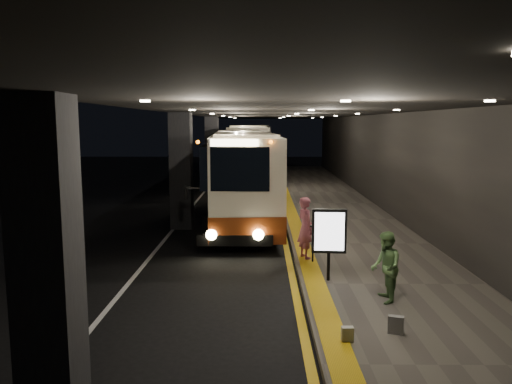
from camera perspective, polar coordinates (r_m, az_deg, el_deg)
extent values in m
plane|color=black|center=(15.43, -5.17, -7.17)|extent=(90.00, 90.00, 0.00)
cube|color=silver|center=(20.49, -8.79, -3.45)|extent=(0.12, 50.00, 0.01)
cube|color=gold|center=(20.23, 2.90, -3.51)|extent=(0.18, 50.00, 0.01)
cube|color=#514C44|center=(20.46, 9.65, -3.29)|extent=(4.50, 50.00, 0.15)
cube|color=gold|center=(20.23, 4.32, -3.09)|extent=(0.50, 50.00, 0.01)
cube|color=black|center=(20.58, 16.05, 4.79)|extent=(0.10, 50.00, 6.00)
cube|color=black|center=(7.68, -22.83, -6.29)|extent=(0.80, 0.80, 4.40)
cube|color=black|center=(19.15, -8.53, 2.40)|extent=(0.80, 0.80, 4.40)
cube|color=black|center=(31.02, -5.04, 4.53)|extent=(0.80, 0.80, 4.40)
cube|color=black|center=(19.85, 3.44, 9.60)|extent=(9.00, 50.00, 0.40)
cube|color=#F0E4C9|center=(20.29, -1.62, 2.11)|extent=(3.08, 11.33, 3.17)
cube|color=maroon|center=(20.44, -1.61, -1.15)|extent=(3.10, 11.35, 0.84)
cube|color=black|center=(14.62, -2.47, 2.62)|extent=(2.05, 0.20, 1.31)
cube|color=black|center=(15.05, -2.41, -5.52)|extent=(2.30, 0.40, 0.33)
cylinder|color=black|center=(17.09, -5.57, -4.08)|extent=(0.26, 0.93, 0.93)
cylinder|color=black|center=(17.00, 1.48, -4.12)|extent=(0.26, 0.93, 0.93)
cylinder|color=black|center=(24.23, -3.74, -0.52)|extent=(0.26, 0.93, 0.93)
cylinder|color=black|center=(24.16, 1.21, -0.53)|extent=(0.26, 0.93, 0.93)
sphere|color=#FFEAA5|center=(14.97, -5.11, -4.88)|extent=(0.34, 0.34, 0.34)
sphere|color=#FFEAA5|center=(14.90, 0.27, -4.91)|extent=(0.34, 0.34, 0.34)
cube|color=#FFF2BF|center=(14.56, -2.49, 5.65)|extent=(1.40, 0.14, 0.21)
cube|color=#F0E4C9|center=(34.49, -0.43, 4.67)|extent=(2.80, 11.88, 3.35)
cube|color=maroon|center=(34.58, -0.43, 2.63)|extent=(2.82, 11.91, 0.89)
cube|color=black|center=(28.52, -0.64, 5.49)|extent=(2.17, 0.12, 1.38)
cube|color=black|center=(28.78, -0.63, 0.98)|extent=(2.42, 0.32, 0.34)
cylinder|color=black|center=(30.93, -2.61, 1.36)|extent=(0.28, 0.99, 0.99)
cylinder|color=black|center=(30.89, 1.52, 1.36)|extent=(0.28, 0.99, 0.99)
cylinder|color=black|center=(38.57, -1.97, 2.66)|extent=(0.28, 0.99, 0.99)
cylinder|color=black|center=(38.53, 1.33, 2.66)|extent=(0.28, 0.99, 0.99)
imported|color=#A54D5E|center=(14.32, 5.68, -4.09)|extent=(0.64, 0.76, 1.77)
imported|color=#547A44|center=(11.21, 14.60, -8.30)|extent=(0.50, 0.77, 1.55)
cube|color=black|center=(9.82, 15.69, -14.42)|extent=(0.30, 0.20, 0.34)
cube|color=#B4B4A9|center=(9.34, 10.41, -15.69)|extent=(0.22, 0.13, 0.27)
cylinder|color=black|center=(12.53, 8.28, -8.43)|extent=(0.08, 0.08, 0.69)
cube|color=black|center=(12.31, 8.36, -4.44)|extent=(0.85, 0.15, 1.09)
cube|color=white|center=(12.26, 8.40, -4.50)|extent=(0.71, 0.06, 0.94)
cylinder|color=black|center=(14.03, 6.52, -5.94)|extent=(0.05, 0.05, 1.02)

